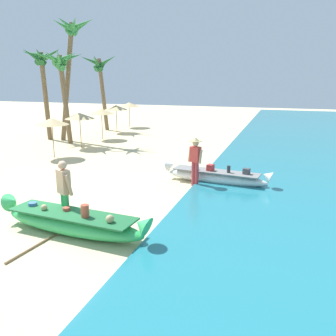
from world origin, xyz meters
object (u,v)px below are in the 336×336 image
Objects in this scene: person_vendor_hatted at (195,158)px; person_tourist_customer at (64,190)px; paddle at (45,241)px; boat_green_foreground at (72,222)px; palm_tree_leaning_seaward at (71,43)px; palm_tree_tall_inland at (42,66)px; palm_tree_far_behind at (61,67)px; boat_white_midground at (216,177)px; palm_tree_mid_cluster at (100,71)px.

person_vendor_hatted is 5.04m from person_tourist_customer.
person_tourist_customer is 1.39m from paddle.
palm_tree_leaning_seaward is (-7.23, 11.70, 5.42)m from boat_green_foreground.
palm_tree_tall_inland is (-8.87, 11.26, 3.46)m from person_tourist_customer.
paddle is (0.06, -1.01, -0.96)m from person_tourist_customer.
palm_tree_leaning_seaward reaches higher than palm_tree_far_behind.
boat_green_foreground is 13.88m from palm_tree_far_behind.
palm_tree_leaning_seaward is at bearing 121.73° from boat_green_foreground.
boat_white_midground is 14.06m from palm_tree_tall_inland.
palm_tree_far_behind is (0.57, -5.62, 0.08)m from palm_tree_mid_cluster.
person_tourist_customer is at bearing -59.01° from palm_tree_leaning_seaward.
person_vendor_hatted is 0.25× the size of palm_tree_leaning_seaward.
palm_tree_far_behind is at bearing 123.90° from person_tourist_customer.
palm_tree_mid_cluster is at bearing 133.60° from boat_white_midground.
person_tourist_customer is at bearing 138.29° from boat_green_foreground.
paddle is (-0.38, -0.61, -0.27)m from boat_green_foreground.
person_vendor_hatted is at bearing 68.73° from boat_green_foreground.
boat_green_foreground is 0.61× the size of palm_tree_leaning_seaward.
boat_green_foreground is 14.78m from palm_tree_leaning_seaward.
palm_tree_tall_inland is 0.78× the size of palm_tree_leaning_seaward.
boat_green_foreground is at bearing -41.71° from person_tourist_customer.
palm_tree_mid_cluster is 5.65m from palm_tree_far_behind.
palm_tree_far_behind is at bearing 121.75° from paddle.
palm_tree_far_behind is (-10.08, 5.56, 4.05)m from boat_white_midground.
palm_tree_tall_inland is 1.02× the size of palm_tree_mid_cluster.
palm_tree_far_behind is at bearing -111.66° from palm_tree_leaning_seaward.
person_vendor_hatted is 1.01× the size of person_tourist_customer.
palm_tree_tall_inland reaches higher than paddle.
palm_tree_leaning_seaward is 1.31× the size of palm_tree_mid_cluster.
person_tourist_customer is (-2.99, -4.98, 0.71)m from boat_white_midground.
paddle is (6.85, -12.31, -5.69)m from palm_tree_leaning_seaward.
palm_tree_mid_cluster is at bearing 76.14° from palm_tree_tall_inland.
palm_tree_mid_cluster is at bearing 130.51° from person_vendor_hatted.
boat_white_midground is 1.12m from person_vendor_hatted.
boat_green_foreground is 5.27m from person_vendor_hatted.
palm_tree_leaning_seaward is at bearing -79.86° from palm_tree_mid_cluster.
palm_tree_leaning_seaward is 1.61m from palm_tree_far_behind.
person_tourist_customer is at bearing 93.61° from paddle.
boat_white_midground is at bearing 63.94° from paddle.
boat_white_midground is (2.55, 5.38, -0.03)m from boat_green_foreground.
palm_tree_tall_inland is at bearing -178.90° from palm_tree_leaning_seaward.
palm_tree_far_behind is 14.26m from paddle.
boat_white_midground is 0.76× the size of palm_tree_far_behind.
boat_white_midground is at bearing 38.28° from person_vendor_hatted.
palm_tree_tall_inland reaches higher than palm_tree_mid_cluster.
paddle is at bearing -53.95° from palm_tree_tall_inland.
person_tourist_customer is (-0.45, 0.40, 0.68)m from boat_green_foreground.
palm_tree_mid_cluster is 19.30m from paddle.
palm_tree_far_behind reaches higher than boat_white_midground.
palm_tree_mid_cluster reaches higher than boat_white_midground.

